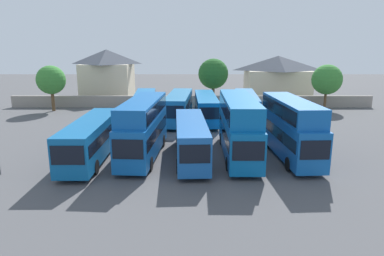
{
  "coord_description": "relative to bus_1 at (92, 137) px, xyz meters",
  "views": [
    {
      "loc": [
        0.03,
        -28.11,
        9.39
      ],
      "look_at": [
        0.0,
        3.0,
        1.89
      ],
      "focal_mm": 32.12,
      "sensor_mm": 36.0,
      "label": 1
    }
  ],
  "objects": [
    {
      "name": "bus_2",
      "position": [
        4.27,
        0.57,
        0.88
      ],
      "size": [
        3.2,
        10.85,
        4.96
      ],
      "rotation": [
        0.0,
        0.0,
        -1.64
      ],
      "color": "#1054A2",
      "rests_on": "ground"
    },
    {
      "name": "house_terrace_left",
      "position": [
        -6.58,
        33.55,
        2.54
      ],
      "size": [
        8.83,
        7.91,
        8.72
      ],
      "color": "beige",
      "rests_on": "ground"
    },
    {
      "name": "bus_3",
      "position": [
        8.34,
        -0.02,
        -0.02
      ],
      "size": [
        2.96,
        11.1,
        3.29
      ],
      "rotation": [
        0.0,
        0.0,
        -1.52
      ],
      "color": "#1B59A7",
      "rests_on": "ground"
    },
    {
      "name": "bus_9",
      "position": [
        15.28,
        15.03,
        0.07
      ],
      "size": [
        3.39,
        12.1,
        3.46
      ],
      "rotation": [
        0.0,
        0.0,
        -1.65
      ],
      "color": "#145895",
      "rests_on": "ground"
    },
    {
      "name": "tree_behind_wall",
      "position": [
        11.83,
        27.54,
        3.06
      ],
      "size": [
        4.8,
        4.8,
        7.39
      ],
      "color": "brown",
      "rests_on": "ground"
    },
    {
      "name": "tree_left_of_lot",
      "position": [
        -11.99,
        22.04,
        2.61
      ],
      "size": [
        4.13,
        4.13,
        6.62
      ],
      "color": "brown",
      "rests_on": "ground"
    },
    {
      "name": "bus_1",
      "position": [
        0.0,
        0.0,
        0.0
      ],
      "size": [
        2.72,
        11.74,
        3.33
      ],
      "rotation": [
        0.0,
        0.0,
        -1.56
      ],
      "color": "#105B99",
      "rests_on": "ground"
    },
    {
      "name": "bus_4",
      "position": [
        12.42,
        0.78,
        0.97
      ],
      "size": [
        2.76,
        11.67,
        5.12
      ],
      "rotation": [
        0.0,
        0.0,
        -1.58
      ],
      "color": "#0B5CA1",
      "rests_on": "ground"
    },
    {
      "name": "bus_6",
      "position": [
        2.51,
        14.66,
        0.12
      ],
      "size": [
        3.37,
        11.54,
        3.55
      ],
      "rotation": [
        0.0,
        0.0,
        -1.49
      ],
      "color": "#1560A4",
      "rests_on": "ground"
    },
    {
      "name": "depot_boundary_wall",
      "position": [
        8.39,
        25.04,
        -1.01
      ],
      "size": [
        56.0,
        0.5,
        1.8
      ],
      "primitive_type": "cube",
      "color": "gray",
      "rests_on": "ground"
    },
    {
      "name": "ground",
      "position": [
        8.39,
        18.3,
        -1.91
      ],
      "size": [
        140.0,
        140.0,
        0.0
      ],
      "primitive_type": "plane",
      "color": "#4C4C4F"
    },
    {
      "name": "house_terrace_centre",
      "position": [
        23.73,
        34.11,
        1.98
      ],
      "size": [
        11.53,
        7.51,
        7.61
      ],
      "color": "beige",
      "rests_on": "ground"
    },
    {
      "name": "bus_5",
      "position": [
        16.78,
        0.39,
        0.9
      ],
      "size": [
        2.94,
        10.51,
        5.0
      ],
      "rotation": [
        0.0,
        0.0,
        -1.52
      ],
      "color": "#1257A7",
      "rests_on": "ground"
    },
    {
      "name": "tree_right_of_lot",
      "position": [
        28.35,
        23.04,
        2.58
      ],
      "size": [
        4.41,
        4.41,
        6.71
      ],
      "color": "brown",
      "rests_on": "ground"
    },
    {
      "name": "bus_8",
      "position": [
        10.19,
        14.95,
        -0.03
      ],
      "size": [
        2.74,
        11.96,
        3.27
      ],
      "rotation": [
        0.0,
        0.0,
        -1.55
      ],
      "color": "#0C5BA0",
      "rests_on": "ground"
    },
    {
      "name": "bus_7",
      "position": [
        6.8,
        14.73,
        0.1
      ],
      "size": [
        3.32,
        11.79,
        3.51
      ],
      "rotation": [
        0.0,
        0.0,
        -1.64
      ],
      "color": "#1C6598",
      "rests_on": "ground"
    }
  ]
}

